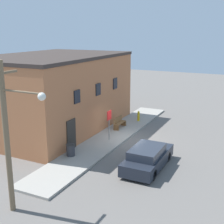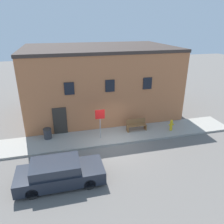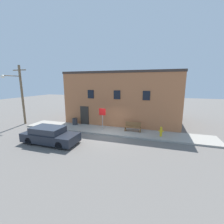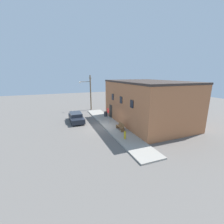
# 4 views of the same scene
# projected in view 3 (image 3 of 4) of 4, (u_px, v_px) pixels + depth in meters

# --- Properties ---
(ground_plane) EXTENTS (80.00, 80.00, 0.00)m
(ground_plane) POSITION_uv_depth(u_px,v_px,m) (107.00, 136.00, 13.79)
(ground_plane) COLOR #66605B
(sidewalk) EXTENTS (18.88, 2.52, 0.14)m
(sidewalk) POSITION_uv_depth(u_px,v_px,m) (111.00, 131.00, 14.95)
(sidewalk) COLOR #9E998E
(sidewalk) RESTS_ON ground
(brick_building) EXTENTS (12.80, 8.29, 6.02)m
(brick_building) POSITION_uv_depth(u_px,v_px,m) (126.00, 97.00, 19.33)
(brick_building) COLOR #B26B42
(brick_building) RESTS_ON ground
(fire_hydrant) EXTENTS (0.43, 0.21, 0.88)m
(fire_hydrant) POSITION_uv_depth(u_px,v_px,m) (161.00, 132.00, 13.16)
(fire_hydrant) COLOR gold
(fire_hydrant) RESTS_ON sidewalk
(stop_sign) EXTENTS (0.68, 0.06, 2.20)m
(stop_sign) POSITION_uv_depth(u_px,v_px,m) (102.00, 115.00, 14.69)
(stop_sign) COLOR gray
(stop_sign) RESTS_ON sidewalk
(bench) EXTENTS (1.52, 0.44, 0.90)m
(bench) POSITION_uv_depth(u_px,v_px,m) (133.00, 127.00, 14.55)
(bench) COLOR brown
(bench) RESTS_ON sidewalk
(trash_bin) EXTENTS (0.58, 0.58, 0.75)m
(trash_bin) POSITION_uv_depth(u_px,v_px,m) (75.00, 121.00, 16.85)
(trash_bin) COLOR #333338
(trash_bin) RESTS_ON sidewalk
(utility_pole) EXTENTS (1.80, 2.29, 6.73)m
(utility_pole) POSITION_uv_depth(u_px,v_px,m) (21.00, 93.00, 17.02)
(utility_pole) COLOR brown
(utility_pole) RESTS_ON ground
(parked_car) EXTENTS (4.50, 1.83, 1.33)m
(parked_car) POSITION_uv_depth(u_px,v_px,m) (50.00, 135.00, 12.02)
(parked_car) COLOR black
(parked_car) RESTS_ON ground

